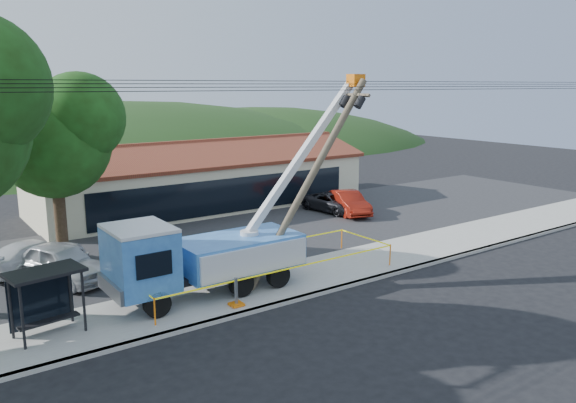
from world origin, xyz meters
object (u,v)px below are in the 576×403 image
(utility_truck, at_px, (203,253))
(car_white, at_px, (38,272))
(bus_shelter, at_px, (44,287))
(car_silver, at_px, (63,283))
(leaning_pole, at_px, (314,171))
(car_red, at_px, (348,215))
(car_dark, at_px, (333,213))

(utility_truck, bearing_deg, car_white, 123.48)
(bus_shelter, xyz_separation_m, car_white, (1.19, 7.44, -1.79))
(bus_shelter, xyz_separation_m, car_silver, (1.74, 5.18, -1.79))
(leaning_pole, xyz_separation_m, bus_shelter, (-10.91, 0.47, -2.96))
(car_red, distance_m, car_white, 19.03)
(utility_truck, xyz_separation_m, car_white, (-4.75, 7.18, -1.83))
(car_silver, bearing_deg, car_red, -16.54)
(car_silver, height_order, car_white, car_silver)
(utility_truck, distance_m, car_silver, 6.72)
(car_white, distance_m, car_dark, 18.65)
(car_red, bearing_deg, utility_truck, -134.00)
(leaning_pole, height_order, car_red, leaning_pole)
(utility_truck, distance_m, car_dark, 16.39)
(leaning_pole, bearing_deg, car_silver, 148.36)
(car_silver, distance_m, car_dark, 18.41)
(car_silver, distance_m, car_white, 2.33)
(bus_shelter, relative_size, car_white, 0.53)
(utility_truck, distance_m, car_white, 8.80)
(leaning_pole, distance_m, car_white, 13.40)
(bus_shelter, height_order, car_silver, bus_shelter)
(leaning_pole, distance_m, car_silver, 11.77)
(leaning_pole, bearing_deg, bus_shelter, 177.52)
(car_red, xyz_separation_m, car_white, (-19.02, -0.38, 0.00))
(car_white, xyz_separation_m, car_dark, (18.59, 1.40, 0.00))
(utility_truck, height_order, car_red, utility_truck)
(utility_truck, distance_m, car_red, 16.25)
(bus_shelter, height_order, car_dark, bus_shelter)
(leaning_pole, distance_m, car_red, 13.33)
(car_silver, relative_size, car_red, 1.09)
(leaning_pole, relative_size, car_silver, 1.76)
(leaning_pole, height_order, car_white, leaning_pole)
(car_red, relative_size, car_dark, 0.99)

